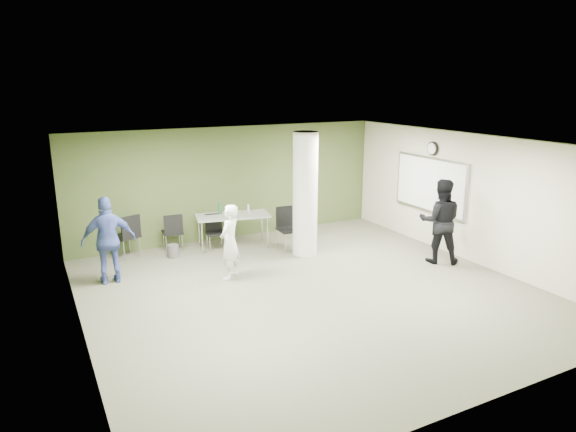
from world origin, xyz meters
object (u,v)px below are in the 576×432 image
folding_table (233,217)px  chair_back_left (128,233)px  man_black (440,221)px  woman_white (230,242)px  man_blue (109,240)px

folding_table → chair_back_left: bearing=-178.2°
man_black → folding_table: bearing=-2.9°
chair_back_left → folding_table: bearing=148.0°
chair_back_left → man_black: size_ratio=0.54×
folding_table → man_black: bearing=-28.5°
woman_white → man_blue: size_ratio=0.88×
folding_table → man_black: 4.72m
folding_table → man_black: size_ratio=0.98×
chair_back_left → man_black: 6.88m
woman_white → man_black: bearing=123.6°
woman_white → man_blue: (-2.17, 0.86, 0.11)m
man_black → chair_back_left: bearing=7.2°
chair_back_left → woman_white: bearing=103.0°
chair_back_left → man_black: (5.98, -3.39, 0.34)m
woman_white → man_black: man_black is taller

